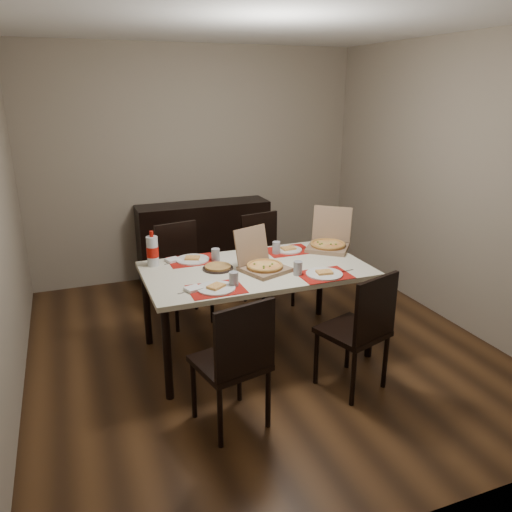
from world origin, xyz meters
name	(u,v)px	position (x,y,z in m)	size (l,w,h in m)	color
ground	(260,347)	(0.00, 0.00, -0.01)	(3.80, 4.00, 0.02)	#472B16
room_walls	(242,139)	(0.00, 0.43, 1.73)	(3.84, 4.02, 2.62)	gray
sideboard	(204,241)	(0.00, 1.78, 0.45)	(1.50, 0.40, 0.90)	black
dining_table	(256,275)	(-0.06, -0.04, 0.68)	(1.80, 1.00, 0.75)	beige
chair_near_left	(235,359)	(-0.55, -0.97, 0.51)	(0.50, 0.50, 0.93)	black
chair_near_right	(361,327)	(0.43, -0.87, 0.51)	(0.53, 0.53, 0.93)	black
chair_far_left	(182,268)	(-0.48, 0.81, 0.51)	(0.49, 0.49, 0.93)	black
chair_far_right	(265,255)	(0.40, 0.89, 0.51)	(0.49, 0.49, 0.93)	black
setting_near_left	(218,286)	(-0.48, -0.36, 0.77)	(0.48, 0.30, 0.11)	#AE100B
setting_near_right	(318,273)	(0.34, -0.37, 0.77)	(0.50, 0.30, 0.11)	#AE100B
setting_far_left	(196,259)	(-0.47, 0.30, 0.77)	(0.46, 0.30, 0.11)	#AE100B
setting_far_right	(285,249)	(0.34, 0.26, 0.77)	(0.48, 0.30, 0.11)	#AE100B
napkin_loose	(274,267)	(0.08, -0.10, 0.76)	(0.12, 0.11, 0.02)	white
pizza_box_center	(262,264)	(-0.03, -0.11, 0.80)	(0.43, 0.45, 0.33)	#83664B
pizza_box_right	(329,243)	(0.74, 0.20, 0.81)	(0.52, 0.53, 0.36)	#83664B
faina_plate	(218,267)	(-0.36, 0.04, 0.76)	(0.25, 0.25, 0.03)	black
dip_bowl	(252,256)	(0.00, 0.20, 0.76)	(0.12, 0.12, 0.03)	white
soda_bottle	(152,251)	(-0.83, 0.31, 0.87)	(0.10, 0.10, 0.29)	silver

